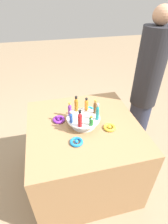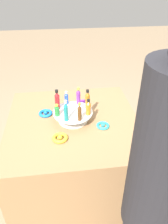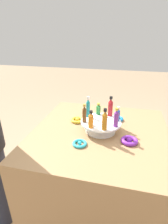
{
  "view_description": "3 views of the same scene",
  "coord_description": "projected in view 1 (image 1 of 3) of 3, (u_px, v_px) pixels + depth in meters",
  "views": [
    {
      "loc": [
        -0.26,
        -1.1,
        1.66
      ],
      "look_at": [
        0.01,
        0.0,
        0.84
      ],
      "focal_mm": 28.0,
      "sensor_mm": 36.0,
      "label": 1
    },
    {
      "loc": [
        1.26,
        -0.08,
        1.62
      ],
      "look_at": [
        0.15,
        0.06,
        0.88
      ],
      "focal_mm": 35.0,
      "sensor_mm": 36.0,
      "label": 2
    },
    {
      "loc": [
        -0.13,
        1.05,
        1.34
      ],
      "look_at": [
        0.11,
        0.04,
        0.87
      ],
      "focal_mm": 28.0,
      "sensor_mm": 36.0,
      "label": 3
    }
  ],
  "objects": [
    {
      "name": "ground_plane",
      "position": [
        84.0,
        175.0,
        1.88
      ],
      "size": [
        12.0,
        12.0,
        0.0
      ],
      "primitive_type": "plane",
      "color": "#997F60"
    },
    {
      "name": "party_table",
      "position": [
        84.0,
        153.0,
        1.68
      ],
      "size": [
        0.93,
        0.93,
        0.71
      ],
      "color": "#9E754C",
      "rests_on": "ground_plane"
    },
    {
      "name": "display_stand",
      "position": [
        83.0,
        120.0,
        1.44
      ],
      "size": [
        0.28,
        0.28,
        0.08
      ],
      "color": "white",
      "rests_on": "party_table"
    },
    {
      "name": "bottle_brown",
      "position": [
        95.0,
        107.0,
        1.44
      ],
      "size": [
        0.03,
        0.03,
        0.13
      ],
      "color": "brown",
      "rests_on": "display_stand"
    },
    {
      "name": "bottle_orange",
      "position": [
        86.0,
        104.0,
        1.48
      ],
      "size": [
        0.03,
        0.03,
        0.12
      ],
      "color": "orange",
      "rests_on": "display_stand"
    },
    {
      "name": "bottle_amber",
      "position": [
        76.0,
        104.0,
        1.46
      ],
      "size": [
        0.03,
        0.03,
        0.14
      ],
      "color": "#AD6B19",
      "rests_on": "display_stand"
    },
    {
      "name": "bottle_purple",
      "position": [
        70.0,
        110.0,
        1.41
      ],
      "size": [
        0.03,
        0.03,
        0.13
      ],
      "color": "#702D93",
      "rests_on": "display_stand"
    },
    {
      "name": "bottle_blue",
      "position": [
        71.0,
        117.0,
        1.35
      ],
      "size": [
        0.03,
        0.03,
        0.1
      ],
      "color": "#234CAD",
      "rests_on": "display_stand"
    },
    {
      "name": "bottle_red",
      "position": [
        80.0,
        119.0,
        1.29
      ],
      "size": [
        0.03,
        0.03,
        0.15
      ],
      "color": "#B21E23",
      "rests_on": "display_stand"
    },
    {
      "name": "bottle_green",
      "position": [
        91.0,
        121.0,
        1.32
      ],
      "size": [
        0.03,
        0.03,
        0.09
      ],
      "color": "#288438",
      "rests_on": "display_stand"
    },
    {
      "name": "bottle_teal",
      "position": [
        97.0,
        112.0,
        1.36
      ],
      "size": [
        0.03,
        0.03,
        0.15
      ],
      "color": "teal",
      "rests_on": "display_stand"
    },
    {
      "name": "ribbon_bow_purple",
      "position": [
        59.0,
        119.0,
        1.5
      ],
      "size": [
        0.11,
        0.11,
        0.04
      ],
      "color": "purple",
      "rests_on": "party_table"
    },
    {
      "name": "ribbon_bow_blue",
      "position": [
        76.0,
        142.0,
        1.29
      ],
      "size": [
        0.1,
        0.1,
        0.03
      ],
      "color": "blue",
      "rests_on": "party_table"
    },
    {
      "name": "ribbon_bow_gold",
      "position": [
        109.0,
        127.0,
        1.42
      ],
      "size": [
        0.1,
        0.1,
        0.03
      ],
      "color": "gold",
      "rests_on": "party_table"
    },
    {
      "name": "ribbon_bow_teal",
      "position": [
        89.0,
        109.0,
        1.63
      ],
      "size": [
        0.09,
        0.09,
        0.03
      ],
      "color": "#2DB7CC",
      "rests_on": "party_table"
    },
    {
      "name": "person_figure",
      "position": [
        145.0,
        91.0,
        1.79
      ],
      "size": [
        0.26,
        0.26,
        1.55
      ],
      "rotation": [
        0.0,
        0.0,
        -2.75
      ],
      "color": "#282D42",
      "rests_on": "ground_plane"
    }
  ]
}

